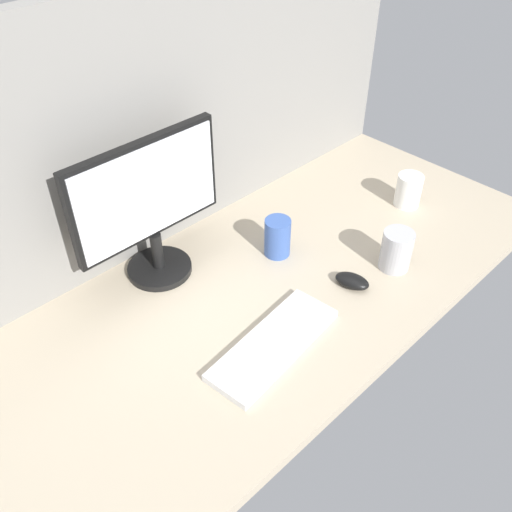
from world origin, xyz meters
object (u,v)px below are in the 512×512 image
(mouse, at_px, (352,281))
(mug_ceramic_white, at_px, (409,190))
(mug_steel, at_px, (396,250))
(mug_ceramic_blue, at_px, (277,237))
(keyboard, at_px, (274,344))
(monitor, at_px, (149,204))

(mouse, height_order, mug_ceramic_white, mug_ceramic_white)
(mug_steel, bearing_deg, mug_ceramic_white, 27.82)
(mug_ceramic_white, height_order, mug_ceramic_blue, mug_ceramic_blue)
(keyboard, height_order, mug_ceramic_white, mug_ceramic_white)
(mouse, bearing_deg, monitor, 112.40)
(monitor, xyz_separation_m, mouse, (0.34, -0.42, -0.21))
(monitor, relative_size, keyboard, 1.17)
(keyboard, xyz_separation_m, mug_steel, (0.46, -0.03, 0.05))
(mug_steel, bearing_deg, mouse, 167.77)
(mouse, relative_size, mug_steel, 0.81)
(monitor, xyz_separation_m, keyboard, (0.03, -0.43, -0.21))
(mug_ceramic_white, distance_m, mug_steel, 0.33)
(keyboard, height_order, mug_ceramic_blue, mug_ceramic_blue)
(mug_ceramic_white, height_order, mug_steel, mug_steel)
(keyboard, xyz_separation_m, mouse, (0.31, 0.00, 0.01))
(mug_ceramic_white, relative_size, mug_ceramic_blue, 0.92)
(mouse, bearing_deg, mug_steel, -28.57)
(monitor, xyz_separation_m, mug_ceramic_white, (0.78, -0.30, -0.17))
(mug_ceramic_white, bearing_deg, keyboard, -170.51)
(mouse, relative_size, mug_ceramic_blue, 0.82)
(keyboard, bearing_deg, mouse, -5.70)
(mug_ceramic_white, relative_size, mug_steel, 0.91)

